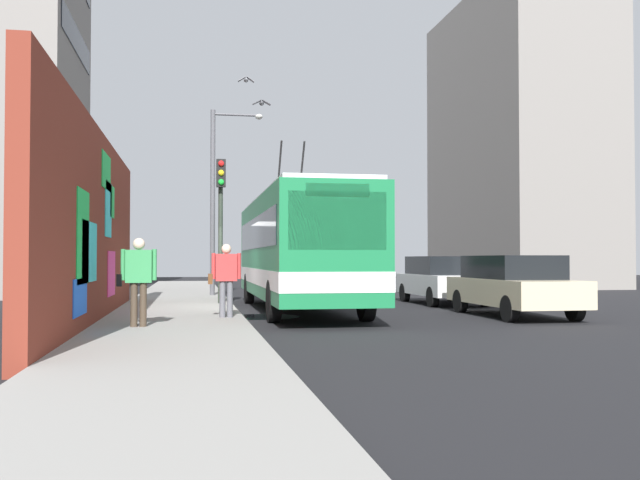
% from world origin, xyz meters
% --- Properties ---
extents(ground_plane, '(80.00, 80.00, 0.00)m').
position_xyz_m(ground_plane, '(0.00, 0.00, 0.00)').
color(ground_plane, black).
extents(sidewalk_slab, '(48.00, 3.20, 0.15)m').
position_xyz_m(sidewalk_slab, '(0.00, 1.60, 0.07)').
color(sidewalk_slab, gray).
rests_on(sidewalk_slab, ground_plane).
extents(graffiti_wall, '(14.59, 0.32, 4.36)m').
position_xyz_m(graffiti_wall, '(-3.72, 3.35, 2.18)').
color(graffiti_wall, maroon).
rests_on(graffiti_wall, ground_plane).
extents(building_far_right, '(13.34, 6.06, 16.35)m').
position_xyz_m(building_far_right, '(17.57, -17.00, 8.18)').
color(building_far_right, gray).
rests_on(building_far_right, ground_plane).
extents(city_bus, '(11.42, 2.51, 5.08)m').
position_xyz_m(city_bus, '(-0.12, -1.80, 1.83)').
color(city_bus, '#19723F').
rests_on(city_bus, ground_plane).
extents(parked_car_champagne, '(4.75, 1.89, 1.58)m').
position_xyz_m(parked_car_champagne, '(-3.05, -7.00, 0.84)').
color(parked_car_champagne, '#C6B793').
rests_on(parked_car_champagne, ground_plane).
extents(parked_car_white, '(4.44, 1.95, 1.58)m').
position_xyz_m(parked_car_white, '(2.22, -7.00, 0.84)').
color(parked_car_white, white).
rests_on(parked_car_white, ground_plane).
extents(pedestrian_at_curb, '(0.23, 0.75, 1.68)m').
position_xyz_m(pedestrian_at_curb, '(-3.86, 0.43, 1.14)').
color(pedestrian_at_curb, '#595960').
rests_on(pedestrian_at_curb, sidewalk_slab).
extents(pedestrian_near_wall, '(0.24, 0.77, 1.76)m').
position_xyz_m(pedestrian_near_wall, '(-5.83, 2.25, 1.19)').
color(pedestrian_near_wall, '#3F3326').
rests_on(pedestrian_near_wall, sidewalk_slab).
extents(traffic_light, '(0.49, 0.28, 4.38)m').
position_xyz_m(traffic_light, '(1.34, 0.35, 3.09)').
color(traffic_light, '#2D382D').
rests_on(traffic_light, sidewalk_slab).
extents(street_lamp, '(0.44, 1.95, 6.93)m').
position_xyz_m(street_lamp, '(6.44, 0.23, 4.13)').
color(street_lamp, '#4C4C51').
rests_on(street_lamp, sidewalk_slab).
extents(flying_pigeons, '(2.13, 0.86, 1.30)m').
position_xyz_m(flying_pigeons, '(1.54, -0.65, 6.69)').
color(flying_pigeons, slate).
extents(curbside_puddle, '(1.91, 1.91, 0.00)m').
position_xyz_m(curbside_puddle, '(-2.00, -0.60, 0.00)').
color(curbside_puddle, black).
rests_on(curbside_puddle, ground_plane).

